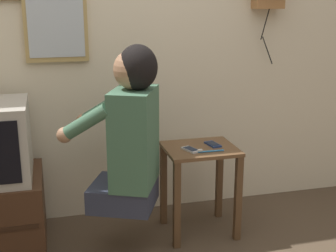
{
  "coord_description": "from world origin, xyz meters",
  "views": [
    {
      "loc": [
        -0.55,
        -2.02,
        1.48
      ],
      "look_at": [
        0.12,
        0.56,
        0.74
      ],
      "focal_mm": 50.0,
      "sensor_mm": 36.0,
      "label": 1
    }
  ],
  "objects_px": {
    "cell_phone_held": "(191,150)",
    "cell_phone_spare": "(213,144)",
    "wall_mirror": "(55,12)",
    "person": "(130,131)",
    "toothbrush": "(209,151)"
  },
  "relations": [
    {
      "from": "cell_phone_held",
      "to": "cell_phone_spare",
      "type": "height_order",
      "value": "same"
    },
    {
      "from": "wall_mirror",
      "to": "person",
      "type": "bearing_deg",
      "value": -56.75
    },
    {
      "from": "person",
      "to": "cell_phone_held",
      "type": "height_order",
      "value": "person"
    },
    {
      "from": "cell_phone_held",
      "to": "cell_phone_spare",
      "type": "distance_m",
      "value": 0.18
    },
    {
      "from": "person",
      "to": "cell_phone_spare",
      "type": "height_order",
      "value": "person"
    },
    {
      "from": "cell_phone_held",
      "to": "toothbrush",
      "type": "relative_size",
      "value": 0.85
    },
    {
      "from": "cell_phone_spare",
      "to": "toothbrush",
      "type": "xyz_separation_m",
      "value": [
        -0.07,
        -0.12,
        0.0
      ]
    },
    {
      "from": "person",
      "to": "cell_phone_held",
      "type": "bearing_deg",
      "value": -52.91
    },
    {
      "from": "person",
      "to": "cell_phone_spare",
      "type": "xyz_separation_m",
      "value": [
        0.55,
        0.16,
        -0.17
      ]
    },
    {
      "from": "wall_mirror",
      "to": "toothbrush",
      "type": "height_order",
      "value": "wall_mirror"
    },
    {
      "from": "toothbrush",
      "to": "person",
      "type": "bearing_deg",
      "value": 95.95
    },
    {
      "from": "person",
      "to": "cell_phone_held",
      "type": "distance_m",
      "value": 0.43
    },
    {
      "from": "wall_mirror",
      "to": "cell_phone_spare",
      "type": "height_order",
      "value": "wall_mirror"
    },
    {
      "from": "cell_phone_held",
      "to": "toothbrush",
      "type": "distance_m",
      "value": 0.11
    },
    {
      "from": "wall_mirror",
      "to": "cell_phone_spare",
      "type": "distance_m",
      "value": 1.28
    }
  ]
}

